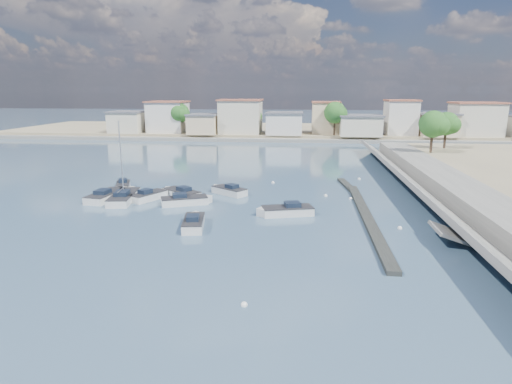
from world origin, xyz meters
TOP-DOWN VIEW (x-y plane):
  - ground at (0.00, 40.00)m, footprint 400.00×400.00m
  - seawall_walkway at (18.50, 13.00)m, footprint 5.00×90.00m
  - breakwater at (6.90, 12.69)m, footprint 2.00×31.02m
  - far_shore_land at (0.00, 92.00)m, footprint 160.00×40.00m
  - far_shore_quay at (0.00, 71.00)m, footprint 160.00×2.50m
  - far_town at (10.71, 76.92)m, footprint 113.01×12.80m
  - shore_trees at (8.34, 68.11)m, footprint 74.56×38.32m
  - motorboat_a at (-8.82, 5.82)m, footprint 2.47×5.04m
  - motorboat_b at (-16.21, 15.00)m, footprint 3.59×4.74m
  - motorboat_c at (-13.22, 16.61)m, footprint 5.08×4.46m
  - motorboat_d at (-0.87, 10.50)m, footprint 5.66×3.32m
  - motorboat_e at (-21.07, 14.63)m, footprint 2.86×6.23m
  - motorboat_f at (-7.94, 18.49)m, footprint 4.60×4.08m
  - motorboat_g at (-21.19, 19.16)m, footprint 2.87×4.57m
  - motorboat_h at (-11.53, 13.38)m, footprint 5.42×3.64m
  - sailboat at (-18.91, 14.33)m, footprint 3.23×7.40m
  - mooring_buoys at (3.73, 14.90)m, footprint 12.99×37.22m

SIDE VIEW (x-z plane):
  - ground at x=0.00m, z-range 0.00..0.00m
  - mooring_buoys at x=3.73m, z-range -0.15..0.25m
  - breakwater at x=6.90m, z-range 0.00..0.35m
  - motorboat_d at x=-0.87m, z-range -0.36..1.12m
  - motorboat_b at x=-16.21m, z-range -0.36..1.12m
  - motorboat_f at x=-7.94m, z-range -0.36..1.12m
  - motorboat_e at x=-21.07m, z-range -0.36..1.12m
  - motorboat_h at x=-11.53m, z-range -0.36..1.12m
  - motorboat_a at x=-8.82m, z-range -0.36..1.12m
  - motorboat_c at x=-13.22m, z-range -0.36..1.12m
  - motorboat_g at x=-21.19m, z-range -0.36..1.12m
  - far_shore_quay at x=0.00m, z-range 0.00..0.80m
  - sailboat at x=-18.91m, z-range -4.09..4.91m
  - far_shore_land at x=0.00m, z-range 0.00..1.40m
  - seawall_walkway at x=18.50m, z-range 0.00..1.80m
  - far_town at x=10.71m, z-range 0.76..9.11m
  - shore_trees at x=8.34m, z-range 2.26..10.18m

